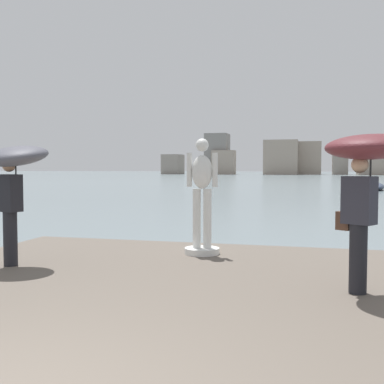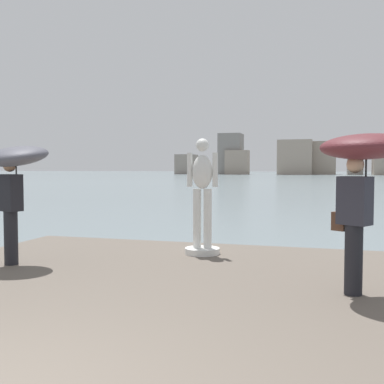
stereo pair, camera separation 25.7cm
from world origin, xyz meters
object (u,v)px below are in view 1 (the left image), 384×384
(onlooker_left, at_px, (14,169))
(onlooker_right, at_px, (368,163))
(statue_white_figure, at_px, (202,202))
(boat_near, at_px, (378,186))

(onlooker_left, bearing_deg, onlooker_right, -4.11)
(statue_white_figure, relative_size, boat_near, 0.42)
(boat_near, bearing_deg, statue_white_figure, -102.00)
(onlooker_left, bearing_deg, statue_white_figure, 33.59)
(statue_white_figure, bearing_deg, boat_near, 78.00)
(statue_white_figure, xyz_separation_m, boat_near, (7.64, 35.95, -1.05))
(onlooker_left, distance_m, onlooker_right, 5.31)
(onlooker_left, bearing_deg, boat_near, 74.70)
(onlooker_right, bearing_deg, statue_white_figure, 140.49)
(statue_white_figure, distance_m, onlooker_left, 3.27)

